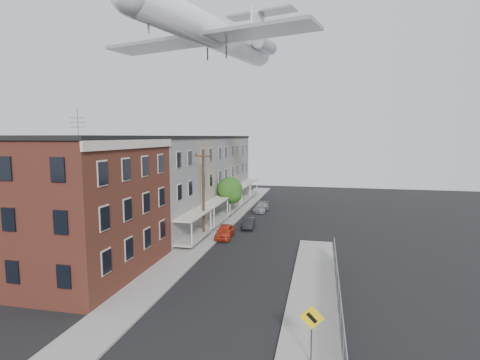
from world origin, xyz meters
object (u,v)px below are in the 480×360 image
object	(u,v)px
car_near	(225,231)
warning_sign	(312,325)
car_far	(261,207)
car_mid	(249,223)
street_tree	(231,191)
utility_pole	(203,193)
airplane	(215,34)

from	to	relation	value
car_near	warning_sign	bearing A→B (deg)	-69.05
car_far	car_mid	bearing A→B (deg)	-87.14
car_near	car_mid	xyz separation A→B (m)	(1.61, 4.50, -0.10)
street_tree	car_near	bearing A→B (deg)	-79.79
utility_pole	car_far	world-z (taller)	utility_pole
car_near	airplane	distance (m)	20.22
car_mid	utility_pole	bearing A→B (deg)	-130.18
street_tree	airplane	size ratio (longest dim) A/B	0.20
car_mid	car_far	size ratio (longest dim) A/B	0.85
warning_sign	car_mid	xyz separation A→B (m)	(-7.59, 24.17, -1.32)
car_far	airplane	world-z (taller)	airplane
utility_pole	car_near	size ratio (longest dim) A/B	2.29
warning_sign	airplane	bearing A→B (deg)	116.00
warning_sign	street_tree	xyz separation A→B (m)	(-10.87, 28.95, 1.57)
airplane	car_near	bearing A→B (deg)	-57.07
warning_sign	car_far	distance (m)	34.50
street_tree	car_mid	distance (m)	6.48
warning_sign	car_far	size ratio (longest dim) A/B	0.69
utility_pole	street_tree	xyz separation A→B (m)	(0.33, 9.92, -1.22)
warning_sign	car_near	distance (m)	21.75
car_near	car_mid	size ratio (longest dim) A/B	1.14
utility_pole	car_near	distance (m)	4.52
warning_sign	utility_pole	xyz separation A→B (m)	(-11.20, 19.03, 2.79)
warning_sign	street_tree	size ratio (longest dim) A/B	0.54
warning_sign	car_near	size ratio (longest dim) A/B	0.71
utility_pole	car_mid	distance (m)	7.51
airplane	car_far	bearing A→B (deg)	75.11
street_tree	car_near	distance (m)	9.83
street_tree	car_mid	world-z (taller)	street_tree
warning_sign	airplane	xyz separation A→B (m)	(-10.79, 22.12, 18.79)
airplane	warning_sign	bearing A→B (deg)	-64.00
car_near	car_mid	bearing A→B (deg)	66.15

